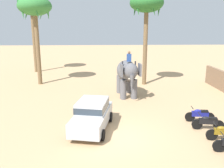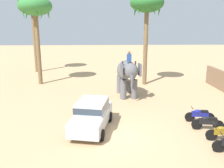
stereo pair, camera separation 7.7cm
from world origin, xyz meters
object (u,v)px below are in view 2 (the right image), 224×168
elephant_with_mahout (127,73)px  motorcycle_mid_row (224,133)px  palm_tree_left_of_road (147,6)px  motorcycle_fourth_in_row (208,122)px  palm_tree_near_hut (32,5)px  car_sedan_foreground (92,114)px  palm_tree_behind_elephant (35,9)px  motorcycle_far_in_row (200,115)px

elephant_with_mahout → motorcycle_mid_row: size_ratio=2.20×
motorcycle_mid_row → palm_tree_left_of_road: bearing=99.1°
motorcycle_mid_row → motorcycle_fourth_in_row: bearing=100.1°
elephant_with_mahout → palm_tree_near_hut: palm_tree_near_hut is taller
car_sedan_foreground → motorcycle_mid_row: 7.08m
car_sedan_foreground → palm_tree_behind_elephant: 14.02m
car_sedan_foreground → elephant_with_mahout: 6.96m
elephant_with_mahout → motorcycle_mid_row: (4.17, -8.12, -1.53)m
car_sedan_foreground → motorcycle_fourth_in_row: size_ratio=2.43×
motorcycle_far_in_row → palm_tree_behind_elephant: palm_tree_behind_elephant is taller
motorcycle_fourth_in_row → palm_tree_behind_elephant: size_ratio=0.21×
motorcycle_fourth_in_row → palm_tree_behind_elephant: bearing=136.9°
elephant_with_mahout → motorcycle_far_in_row: elephant_with_mahout is taller
motorcycle_mid_row → motorcycle_fourth_in_row: 1.39m
car_sedan_foreground → motorcycle_far_in_row: size_ratio=2.42×
palm_tree_left_of_road → palm_tree_near_hut: bearing=150.6°
elephant_with_mahout → palm_tree_behind_elephant: 11.01m
motorcycle_fourth_in_row → palm_tree_left_of_road: 13.18m
motorcycle_fourth_in_row → motorcycle_far_in_row: same height
motorcycle_far_in_row → motorcycle_mid_row: bearing=-84.7°
elephant_with_mahout → motorcycle_far_in_row: size_ratio=2.19×
car_sedan_foreground → motorcycle_mid_row: car_sedan_foreground is taller
car_sedan_foreground → palm_tree_near_hut: (-7.81, 17.66, 7.26)m
motorcycle_far_in_row → palm_tree_left_of_road: size_ratio=0.21×
motorcycle_fourth_in_row → palm_tree_left_of_road: (-1.74, 10.95, 7.13)m
palm_tree_near_hut → elephant_with_mahout: bearing=-47.2°
elephant_with_mahout → motorcycle_fourth_in_row: elephant_with_mahout is taller
palm_tree_near_hut → palm_tree_left_of_road: 14.55m
motorcycle_mid_row → palm_tree_near_hut: 25.54m
motorcycle_far_in_row → palm_tree_left_of_road: palm_tree_left_of_road is taller
motorcycle_mid_row → motorcycle_far_in_row: 2.55m
car_sedan_foreground → palm_tree_behind_elephant: (-5.71, 11.08, 6.40)m
motorcycle_far_in_row → palm_tree_near_hut: 23.53m
motorcycle_far_in_row → palm_tree_near_hut: size_ratio=0.19×
motorcycle_fourth_in_row → palm_tree_behind_elephant: (-12.30, 11.50, 6.87)m
palm_tree_behind_elephant → palm_tree_left_of_road: size_ratio=0.97×
motorcycle_mid_row → car_sedan_foreground: bearing=165.4°
palm_tree_behind_elephant → palm_tree_left_of_road: palm_tree_left_of_road is taller
elephant_with_mahout → palm_tree_left_of_road: size_ratio=0.45×
car_sedan_foreground → motorcycle_fourth_in_row: 6.63m
motorcycle_mid_row → palm_tree_left_of_road: (-1.98, 12.32, 7.13)m
motorcycle_fourth_in_row → palm_tree_near_hut: 24.38m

